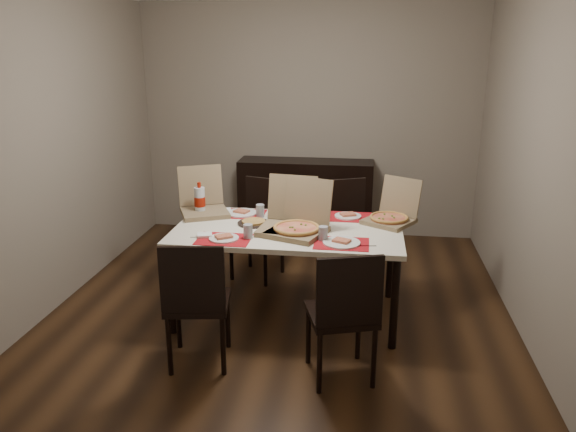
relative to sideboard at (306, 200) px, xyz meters
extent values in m
cube|color=#3C2412|center=(0.00, -1.78, -0.46)|extent=(3.80, 4.00, 0.02)
cube|color=gray|center=(0.00, 0.23, 0.85)|extent=(3.80, 0.02, 2.60)
cube|color=gray|center=(-1.91, -1.78, 0.85)|extent=(0.02, 4.00, 2.60)
cube|color=gray|center=(1.91, -1.78, 0.85)|extent=(0.02, 4.00, 2.60)
cube|color=black|center=(0.00, 0.00, 0.00)|extent=(1.50, 0.40, 0.90)
cube|color=silver|center=(0.07, -1.94, 0.28)|extent=(1.80, 1.00, 0.04)
cylinder|color=black|center=(-0.77, -2.38, -0.10)|extent=(0.06, 0.06, 0.71)
cylinder|color=black|center=(0.91, -2.38, -0.10)|extent=(0.06, 0.06, 0.71)
cylinder|color=black|center=(-0.77, -1.50, -0.10)|extent=(0.06, 0.06, 0.71)
cylinder|color=black|center=(0.91, -1.50, -0.10)|extent=(0.06, 0.06, 0.71)
cube|color=black|center=(-0.44, -2.74, 0.00)|extent=(0.48, 0.48, 0.04)
cube|color=black|center=(-0.41, -2.92, 0.25)|extent=(0.42, 0.09, 0.46)
cylinder|color=black|center=(-0.59, -2.94, -0.24)|extent=(0.04, 0.04, 0.43)
cylinder|color=black|center=(-0.24, -2.89, -0.24)|extent=(0.04, 0.04, 0.43)
cylinder|color=black|center=(-0.65, -2.59, -0.24)|extent=(0.04, 0.04, 0.43)
cylinder|color=black|center=(-0.29, -2.53, -0.24)|extent=(0.04, 0.04, 0.43)
cube|color=black|center=(0.54, -2.78, 0.00)|extent=(0.53, 0.53, 0.04)
cube|color=black|center=(0.60, -2.96, 0.25)|extent=(0.41, 0.15, 0.46)
cylinder|color=black|center=(0.42, -3.01, -0.24)|extent=(0.04, 0.04, 0.43)
cylinder|color=black|center=(0.77, -2.90, -0.24)|extent=(0.04, 0.04, 0.43)
cylinder|color=black|center=(0.32, -2.66, -0.24)|extent=(0.04, 0.04, 0.43)
cylinder|color=black|center=(0.66, -2.56, -0.24)|extent=(0.04, 0.04, 0.43)
cube|color=black|center=(-0.33, -1.20, 0.00)|extent=(0.52, 0.52, 0.04)
cube|color=black|center=(-0.28, -1.01, 0.25)|extent=(0.41, 0.15, 0.46)
cylinder|color=black|center=(-0.11, -1.08, -0.24)|extent=(0.04, 0.04, 0.43)
cylinder|color=black|center=(-0.45, -0.97, -0.24)|extent=(0.04, 0.04, 0.43)
cylinder|color=black|center=(-0.21, -1.42, -0.24)|extent=(0.04, 0.04, 0.43)
cylinder|color=black|center=(-0.56, -1.32, -0.24)|extent=(0.04, 0.04, 0.43)
cube|color=black|center=(0.55, -1.13, 0.00)|extent=(0.55, 0.55, 0.04)
cube|color=black|center=(0.47, -0.95, 0.25)|extent=(0.40, 0.20, 0.46)
cylinder|color=black|center=(0.64, -0.89, -0.24)|extent=(0.04, 0.04, 0.43)
cylinder|color=black|center=(0.31, -1.03, -0.24)|extent=(0.04, 0.04, 0.43)
cylinder|color=black|center=(0.79, -1.22, -0.24)|extent=(0.04, 0.04, 0.43)
cylinder|color=black|center=(0.46, -1.36, -0.24)|extent=(0.04, 0.04, 0.43)
cube|color=#B50C15|center=(-0.37, -2.27, 0.30)|extent=(0.40, 0.30, 0.00)
cylinder|color=white|center=(-0.37, -2.27, 0.31)|extent=(0.22, 0.22, 0.01)
cube|color=tan|center=(-0.37, -2.27, 0.33)|extent=(0.15, 0.14, 0.02)
cylinder|color=#93969D|center=(-0.19, -2.22, 0.36)|extent=(0.07, 0.07, 0.11)
cube|color=#B2B2B7|center=(-0.53, -2.25, 0.30)|extent=(0.20, 0.04, 0.00)
cube|color=white|center=(-0.53, -2.23, 0.31)|extent=(0.13, 0.13, 0.02)
cube|color=#B50C15|center=(0.51, -2.24, 0.30)|extent=(0.40, 0.30, 0.00)
cylinder|color=white|center=(0.51, -2.24, 0.31)|extent=(0.27, 0.27, 0.01)
cube|color=tan|center=(0.51, -2.24, 0.33)|extent=(0.15, 0.13, 0.02)
cylinder|color=#93969D|center=(0.37, -2.19, 0.36)|extent=(0.07, 0.07, 0.11)
cube|color=#B2B2B7|center=(0.67, -2.27, 0.30)|extent=(0.20, 0.04, 0.00)
cube|color=#B50C15|center=(-0.38, -1.61, 0.30)|extent=(0.40, 0.30, 0.00)
cylinder|color=white|center=(-0.38, -1.61, 0.31)|extent=(0.27, 0.27, 0.01)
cube|color=tan|center=(-0.38, -1.61, 0.33)|extent=(0.14, 0.13, 0.02)
cylinder|color=#93969D|center=(-0.20, -1.68, 0.36)|extent=(0.07, 0.07, 0.11)
cube|color=#B2B2B7|center=(-0.52, -1.61, 0.30)|extent=(0.20, 0.04, 0.00)
cube|color=white|center=(-0.54, -1.57, 0.31)|extent=(0.13, 0.13, 0.02)
cube|color=#B50C15|center=(0.53, -1.58, 0.30)|extent=(0.40, 0.30, 0.00)
cylinder|color=white|center=(0.53, -1.58, 0.31)|extent=(0.22, 0.22, 0.01)
cube|color=tan|center=(0.53, -1.58, 0.33)|extent=(0.15, 0.13, 0.02)
cylinder|color=#93969D|center=(0.31, -1.62, 0.36)|extent=(0.07, 0.07, 0.11)
cube|color=#B2B2B7|center=(0.66, -1.63, 0.30)|extent=(0.20, 0.04, 0.00)
cube|color=white|center=(0.17, -2.05, 0.31)|extent=(0.15, 0.14, 0.02)
cube|color=brown|center=(0.16, -2.09, 0.32)|extent=(0.51, 0.51, 0.04)
cube|color=brown|center=(0.22, -1.90, 0.52)|extent=(0.41, 0.22, 0.36)
cylinder|color=tan|center=(0.16, -2.09, 0.35)|extent=(0.44, 0.44, 0.02)
cube|color=brown|center=(0.87, -1.70, 0.32)|extent=(0.48, 0.48, 0.03)
cube|color=brown|center=(0.96, -1.56, 0.49)|extent=(0.34, 0.25, 0.31)
cylinder|color=tan|center=(0.87, -1.70, 0.34)|extent=(0.41, 0.41, 0.02)
cube|color=brown|center=(-0.69, -1.67, 0.32)|extent=(0.51, 0.51, 0.04)
cube|color=brown|center=(-0.77, -1.50, 0.51)|extent=(0.38, 0.24, 0.34)
cube|color=brown|center=(0.07, -2.02, 0.32)|extent=(0.44, 0.44, 0.04)
cube|color=brown|center=(0.09, -1.83, 0.52)|extent=(0.41, 0.14, 0.36)
cylinder|color=black|center=(-0.22, -1.87, 0.31)|extent=(0.26, 0.26, 0.01)
cylinder|color=tan|center=(-0.22, -1.87, 0.32)|extent=(0.19, 0.19, 0.02)
imported|color=white|center=(0.22, -1.80, 0.32)|extent=(0.13, 0.13, 0.03)
cylinder|color=silver|center=(-0.73, -1.67, 0.42)|extent=(0.09, 0.09, 0.24)
cylinder|color=#981707|center=(-0.73, -1.67, 0.41)|extent=(0.09, 0.09, 0.08)
cylinder|color=#981707|center=(-0.73, -1.67, 0.56)|extent=(0.03, 0.03, 0.05)
camera|label=1|loc=(0.66, -6.13, 1.71)|focal=35.00mm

